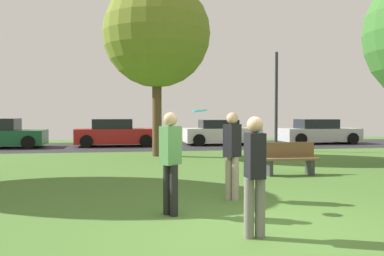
{
  "coord_description": "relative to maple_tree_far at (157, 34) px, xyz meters",
  "views": [
    {
      "loc": [
        -1.95,
        -5.65,
        1.71
      ],
      "look_at": [
        0.0,
        5.8,
        1.3
      ],
      "focal_mm": 38.49,
      "sensor_mm": 36.0,
      "label": 1
    }
  ],
  "objects": [
    {
      "name": "ground_plane",
      "position": [
        0.57,
        -10.8,
        -4.86
      ],
      "size": [
        44.0,
        44.0,
        0.0
      ],
      "primitive_type": "plane",
      "color": "#47702D"
    },
    {
      "name": "road_strip",
      "position": [
        0.57,
        5.2,
        -4.86
      ],
      "size": [
        44.0,
        6.4,
        0.01
      ],
      "primitive_type": "cube",
      "color": "#28282B",
      "rests_on": "ground_plane"
    },
    {
      "name": "maple_tree_far",
      "position": [
        0.0,
        0.0,
        0.0
      ],
      "size": [
        4.26,
        4.26,
        7.01
      ],
      "color": "brown",
      "rests_on": "ground_plane"
    },
    {
      "name": "person_thrower",
      "position": [
        -0.58,
        -9.64,
        -3.9
      ],
      "size": [
        0.39,
        0.37,
        1.73
      ],
      "rotation": [
        0.0,
        0.0,
        0.65
      ],
      "color": "black",
      "rests_on": "ground_plane"
    },
    {
      "name": "person_catcher",
      "position": [
        0.76,
        -8.62,
        -3.9
      ],
      "size": [
        0.39,
        0.37,
        1.73
      ],
      "rotation": [
        0.0,
        0.0,
        -2.49
      ],
      "color": "gray",
      "rests_on": "ground_plane"
    },
    {
      "name": "person_bystander",
      "position": [
        0.41,
        -11.08,
        -3.94
      ],
      "size": [
        0.3,
        0.32,
        1.67
      ],
      "rotation": [
        0.0,
        0.0,
        1.56
      ],
      "color": "slate",
      "rests_on": "ground_plane"
    },
    {
      "name": "frisbee_disc",
      "position": [
        -0.0,
        -9.2,
        -3.11
      ],
      "size": [
        0.36,
        0.36,
        0.06
      ],
      "color": "#2DB2E0"
    },
    {
      "name": "parked_car_green",
      "position": [
        -7.37,
        5.25,
        -4.2
      ],
      "size": [
        4.22,
        2.09,
        1.46
      ],
      "color": "#195633",
      "rests_on": "ground_plane"
    },
    {
      "name": "parked_car_red",
      "position": [
        -1.7,
        5.39,
        -4.21
      ],
      "size": [
        4.2,
        2.02,
        1.42
      ],
      "color": "#B21E1E",
      "rests_on": "ground_plane"
    },
    {
      "name": "parked_car_white",
      "position": [
        3.97,
        5.42,
        -4.23
      ],
      "size": [
        4.09,
        1.94,
        1.37
      ],
      "color": "white",
      "rests_on": "ground_plane"
    },
    {
      "name": "parked_car_silver",
      "position": [
        9.62,
        5.28,
        -4.23
      ],
      "size": [
        4.34,
        1.96,
        1.39
      ],
      "color": "#B7B7BC",
      "rests_on": "ground_plane"
    },
    {
      "name": "park_bench",
      "position": [
        3.2,
        -5.65,
        -4.4
      ],
      "size": [
        1.6,
        0.45,
        0.9
      ],
      "rotation": [
        0.0,
        0.0,
        3.14
      ],
      "color": "brown",
      "rests_on": "ground_plane"
    },
    {
      "name": "street_lamp_post",
      "position": [
        5.56,
        1.4,
        -2.61
      ],
      "size": [
        0.14,
        0.14,
        4.5
      ],
      "primitive_type": "cylinder",
      "color": "#2D2D33",
      "rests_on": "ground_plane"
    }
  ]
}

